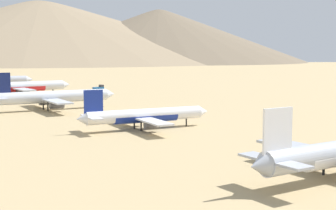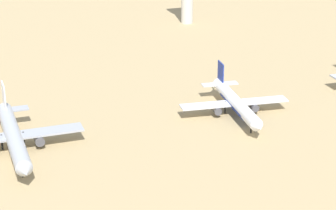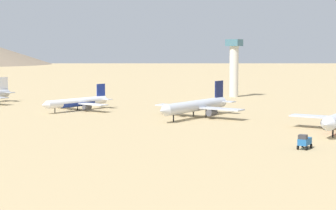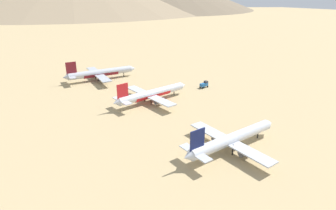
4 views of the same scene
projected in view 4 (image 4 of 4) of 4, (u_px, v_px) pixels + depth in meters
The scene contains 5 objects.
ground_plane at pixel (237, 145), 106.68m from camera, with size 1800.00×1800.00×0.00m, color tan.
parked_jet_2 at pixel (232, 139), 102.03m from camera, with size 45.39×36.88×13.09m.
parked_jet_3 at pixel (152, 94), 146.75m from camera, with size 45.73×37.02×13.23m.
parked_jet_4 at pixel (100, 73), 183.29m from camera, with size 47.66×39.00×13.79m.
service_truck at pixel (204, 84), 169.41m from camera, with size 5.27×2.80×3.90m.
Camera 4 is at (-79.01, -56.01, 53.86)m, focal length 30.43 mm.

